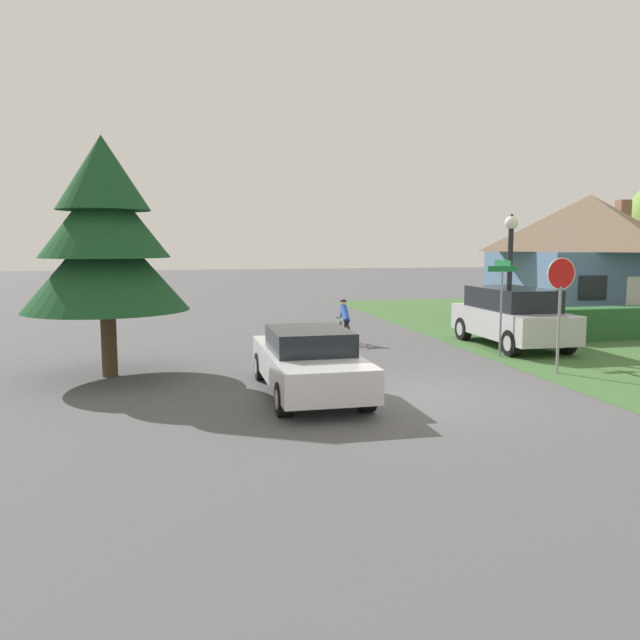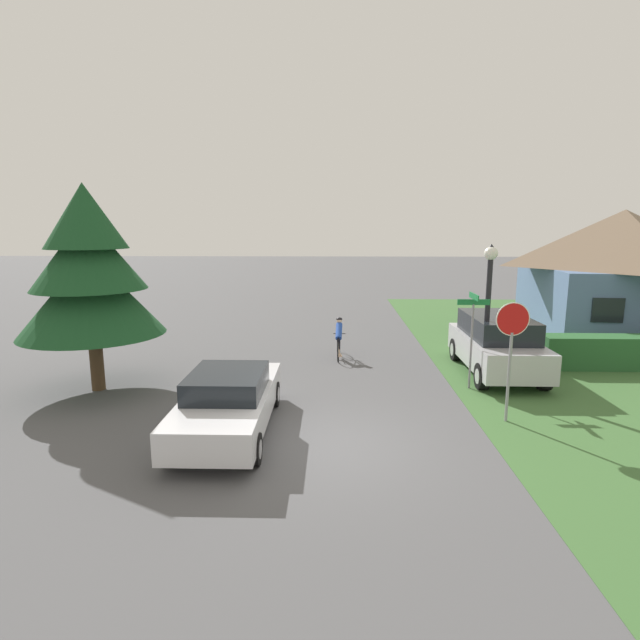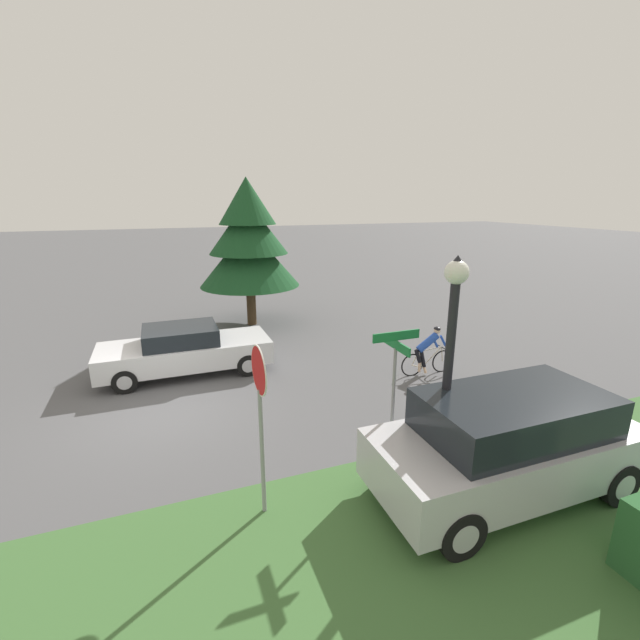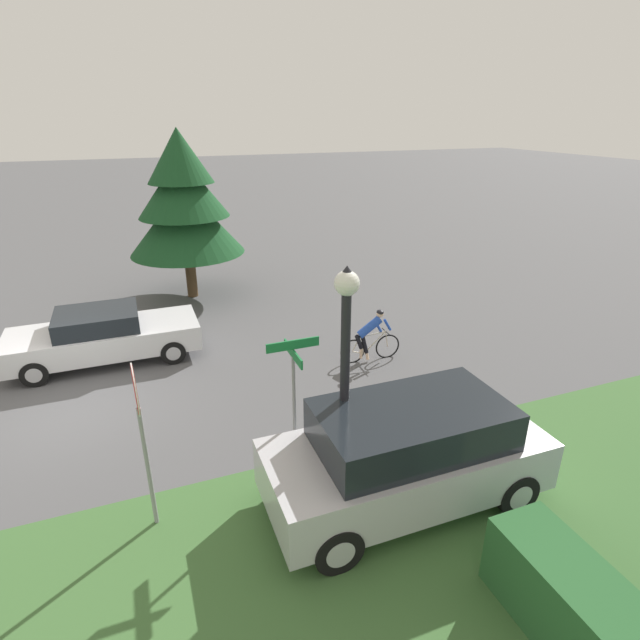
# 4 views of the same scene
# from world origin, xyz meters

# --- Properties ---
(ground_plane) EXTENTS (140.00, 140.00, 0.00)m
(ground_plane) POSITION_xyz_m (0.00, 0.00, 0.00)
(ground_plane) COLOR #515154
(cottage_house) EXTENTS (7.66, 8.18, 5.29)m
(cottage_house) POSITION_xyz_m (12.18, 11.53, 2.75)
(cottage_house) COLOR slate
(cottage_house) RESTS_ON ground
(sedan_left_lane) EXTENTS (1.90, 4.79, 1.42)m
(sedan_left_lane) POSITION_xyz_m (-2.23, 0.68, 0.71)
(sedan_left_lane) COLOR silver
(sedan_left_lane) RESTS_ON ground
(cyclist) EXTENTS (0.44, 1.70, 1.43)m
(cyclist) POSITION_xyz_m (0.30, 7.25, 0.69)
(cyclist) COLOR black
(cyclist) RESTS_ON ground
(parked_suv_right) EXTENTS (2.05, 4.68, 1.85)m
(parked_suv_right) POSITION_xyz_m (5.23, 5.47, 0.95)
(parked_suv_right) COLOR #B7B7BC
(parked_suv_right) RESTS_ON ground
(stop_sign) EXTENTS (0.78, 0.07, 2.87)m
(stop_sign) POSITION_xyz_m (4.24, 1.47, 2.06)
(stop_sign) COLOR gray
(stop_sign) RESTS_ON ground
(street_lamp) EXTENTS (0.39, 0.39, 4.10)m
(street_lamp) POSITION_xyz_m (4.61, 4.59, 2.71)
(street_lamp) COLOR black
(street_lamp) RESTS_ON ground
(street_name_sign) EXTENTS (0.90, 0.90, 2.75)m
(street_name_sign) POSITION_xyz_m (4.01, 3.92, 1.90)
(street_name_sign) COLOR gray
(street_name_sign) RESTS_ON ground
(conifer_tall_near) EXTENTS (3.89, 3.89, 5.74)m
(conifer_tall_near) POSITION_xyz_m (-6.59, 3.53, 3.38)
(conifer_tall_near) COLOR #4C3823
(conifer_tall_near) RESTS_ON ground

